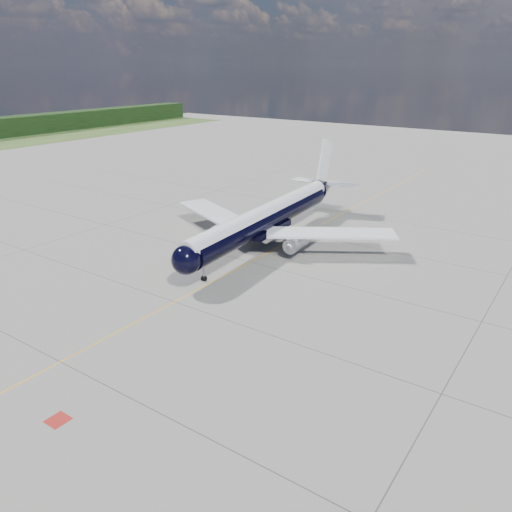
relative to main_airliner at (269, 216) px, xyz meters
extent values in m
plane|color=gray|center=(2.32, -3.28, -4.14)|extent=(320.00, 320.00, 0.00)
cube|color=#E7A30C|center=(2.32, -8.28, -4.14)|extent=(0.16, 160.00, 0.01)
cube|color=maroon|center=(9.12, -43.28, -4.14)|extent=(1.60, 1.60, 0.01)
cylinder|color=black|center=(0.10, -1.28, -0.18)|extent=(6.25, 35.98, 3.58)
sphere|color=black|center=(1.50, -20.08, -0.18)|extent=(3.84, 3.84, 3.58)
cone|color=black|center=(-1.56, 20.81, 0.38)|extent=(4.06, 6.85, 3.58)
cylinder|color=white|center=(0.10, -1.28, 0.71)|extent=(5.60, 37.80, 2.79)
cube|color=black|center=(1.52, -20.27, 0.33)|extent=(2.34, 1.30, 0.52)
cube|color=white|center=(-9.88, -0.61, -1.03)|extent=(18.46, 11.59, 0.30)
cube|color=white|center=(9.86, 0.87, -1.03)|extent=(17.82, 13.65, 0.30)
cube|color=black|center=(0.10, -1.28, -1.50)|extent=(4.65, 9.69, 0.94)
cylinder|color=silver|center=(-5.87, -3.62, -2.12)|extent=(2.43, 4.48, 2.11)
cylinder|color=silver|center=(6.35, -2.70, -2.12)|extent=(2.43, 4.48, 2.11)
sphere|color=gray|center=(-5.72, -5.59, -2.12)|extent=(1.11, 1.11, 1.04)
sphere|color=gray|center=(6.49, -4.68, -2.12)|extent=(1.11, 1.11, 1.04)
cube|color=white|center=(-5.89, -3.43, -1.41)|extent=(0.43, 3.02, 1.04)
cube|color=white|center=(6.33, -2.52, -1.41)|extent=(0.43, 3.02, 1.04)
cube|color=white|center=(-1.52, 20.34, 5.19)|extent=(0.75, 5.98, 8.04)
cube|color=white|center=(-1.56, 20.81, 1.14)|extent=(12.44, 3.92, 0.21)
cylinder|color=gray|center=(1.26, -16.79, -2.96)|extent=(0.18, 0.18, 1.98)
cylinder|color=black|center=(1.07, -16.80, -3.81)|extent=(0.22, 0.67, 0.66)
cylinder|color=black|center=(1.44, -16.78, -3.81)|extent=(0.22, 0.67, 0.66)
cylinder|color=gray|center=(-3.02, -0.10, -2.87)|extent=(0.26, 0.26, 1.79)
cylinder|color=gray|center=(3.00, 0.35, -2.87)|extent=(0.26, 0.26, 1.79)
cylinder|color=black|center=(-2.98, -0.61, -3.62)|extent=(0.50, 1.07, 1.04)
cylinder|color=black|center=(-3.06, 0.42, -3.62)|extent=(0.50, 1.07, 1.04)
cylinder|color=black|center=(3.04, -0.16, -3.62)|extent=(0.50, 1.07, 1.04)
cylinder|color=black|center=(2.96, 0.87, -3.62)|extent=(0.50, 1.07, 1.04)
camera|label=1|loc=(39.23, -60.19, 21.24)|focal=35.00mm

